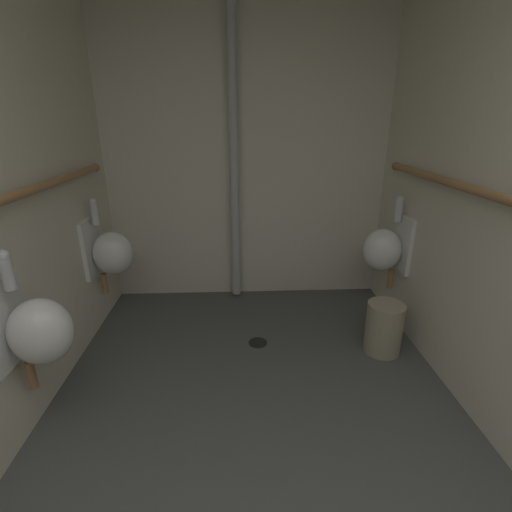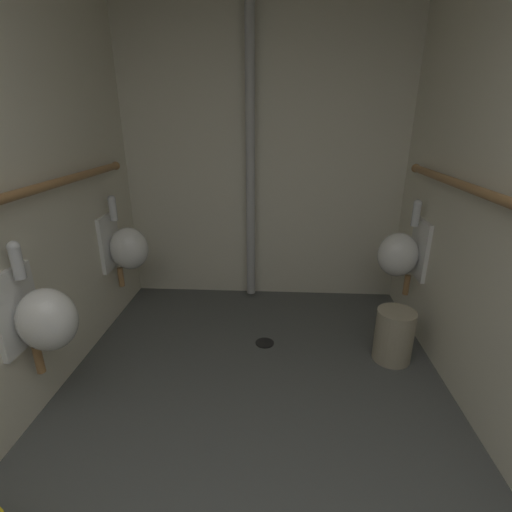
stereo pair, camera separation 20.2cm
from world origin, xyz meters
TOP-DOWN VIEW (x-y plane):
  - floor at (0.00, 1.70)m, footprint 2.55×3.52m
  - wall_back at (0.00, 3.43)m, footprint 2.55×0.06m
  - urinal_left_mid at (-1.07, 1.73)m, footprint 0.32×0.30m
  - urinal_left_far at (-1.07, 2.84)m, footprint 0.32×0.30m
  - urinal_right_mid at (1.07, 2.82)m, footprint 0.32×0.30m
  - standpipe_back_wall at (-0.11, 3.32)m, footprint 0.08×0.08m
  - floor_drain at (0.05, 2.51)m, footprint 0.14×0.14m
  - waste_bin at (0.94, 2.37)m, footprint 0.26×0.26m

SIDE VIEW (x-z plane):
  - floor at x=0.00m, z-range -0.08..0.00m
  - floor_drain at x=0.05m, z-range 0.00..0.01m
  - waste_bin at x=0.94m, z-range 0.00..0.37m
  - urinal_left_mid at x=-1.07m, z-range 0.25..1.00m
  - urinal_left_far at x=-1.07m, z-range 0.25..1.00m
  - urinal_right_mid at x=1.07m, z-range 0.25..1.00m
  - wall_back at x=0.00m, z-range 0.00..2.70m
  - standpipe_back_wall at x=-0.11m, z-range 0.02..2.68m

